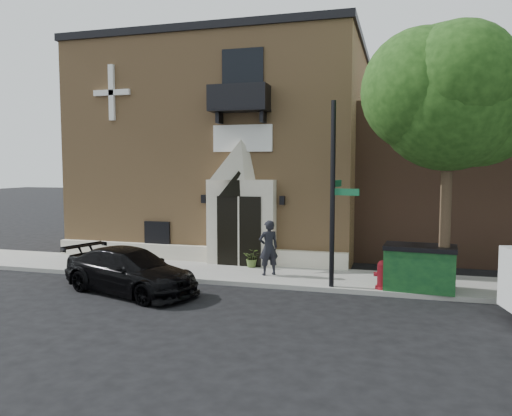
{
  "coord_description": "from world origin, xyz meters",
  "views": [
    {
      "loc": [
        4.68,
        -15.0,
        3.89
      ],
      "look_at": [
        -0.21,
        2.0,
        2.37
      ],
      "focal_mm": 35.0,
      "sensor_mm": 36.0,
      "label": 1
    }
  ],
  "objects_px": {
    "fire_hydrant": "(382,275)",
    "dumpster": "(420,267)",
    "black_sedan": "(130,271)",
    "street_sign": "(333,194)",
    "pedestrian_near": "(269,248)"
  },
  "relations": [
    {
      "from": "dumpster",
      "to": "pedestrian_near",
      "type": "height_order",
      "value": "pedestrian_near"
    },
    {
      "from": "fire_hydrant",
      "to": "dumpster",
      "type": "xyz_separation_m",
      "value": [
        1.09,
        0.21,
        0.26
      ]
    },
    {
      "from": "fire_hydrant",
      "to": "pedestrian_near",
      "type": "bearing_deg",
      "value": 166.46
    },
    {
      "from": "fire_hydrant",
      "to": "pedestrian_near",
      "type": "xyz_separation_m",
      "value": [
        -3.79,
        0.91,
        0.51
      ]
    },
    {
      "from": "street_sign",
      "to": "dumpster",
      "type": "xyz_separation_m",
      "value": [
        2.57,
        0.32,
        -2.18
      ]
    },
    {
      "from": "dumpster",
      "to": "street_sign",
      "type": "bearing_deg",
      "value": -168.15
    },
    {
      "from": "street_sign",
      "to": "fire_hydrant",
      "type": "bearing_deg",
      "value": 15.17
    },
    {
      "from": "fire_hydrant",
      "to": "pedestrian_near",
      "type": "relative_size",
      "value": 0.46
    },
    {
      "from": "black_sedan",
      "to": "fire_hydrant",
      "type": "distance_m",
      "value": 7.67
    },
    {
      "from": "fire_hydrant",
      "to": "pedestrian_near",
      "type": "distance_m",
      "value": 3.94
    },
    {
      "from": "black_sedan",
      "to": "street_sign",
      "type": "xyz_separation_m",
      "value": [
        5.92,
        1.88,
        2.33
      ]
    },
    {
      "from": "street_sign",
      "to": "dumpster",
      "type": "bearing_deg",
      "value": 18.02
    },
    {
      "from": "street_sign",
      "to": "pedestrian_near",
      "type": "relative_size",
      "value": 3.02
    },
    {
      "from": "pedestrian_near",
      "to": "dumpster",
      "type": "bearing_deg",
      "value": 137.82
    },
    {
      "from": "street_sign",
      "to": "pedestrian_near",
      "type": "xyz_separation_m",
      "value": [
        -2.31,
        1.02,
        -1.92
      ]
    }
  ]
}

